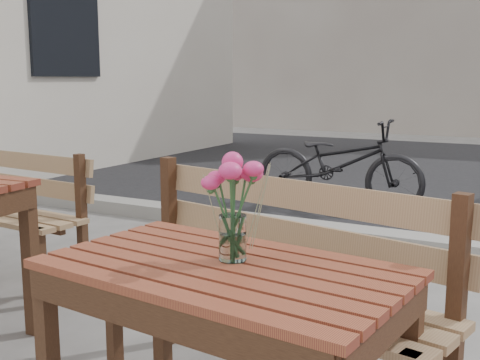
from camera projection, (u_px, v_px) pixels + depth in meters
The scene contains 6 objects.
street at pixel (470, 200), 6.24m from camera, with size 30.00×8.12×0.12m.
main_table at pixel (223, 299), 1.91m from camera, with size 1.20×0.78×0.70m.
main_bench at pixel (275, 262), 2.36m from camera, with size 1.57×0.75×0.94m.
main_vase at pixel (233, 194), 1.91m from camera, with size 0.19×0.19×0.35m.
second_bench at pixel (5, 197), 3.88m from camera, with size 1.41×0.52×0.86m.
bicycle at pixel (339, 164), 5.96m from camera, with size 0.59×1.69×0.89m, color black.
Camera 1 is at (0.79, -1.46, 1.28)m, focal length 45.00 mm.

